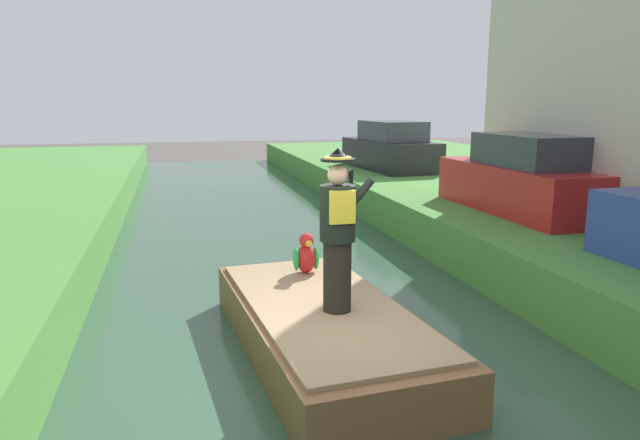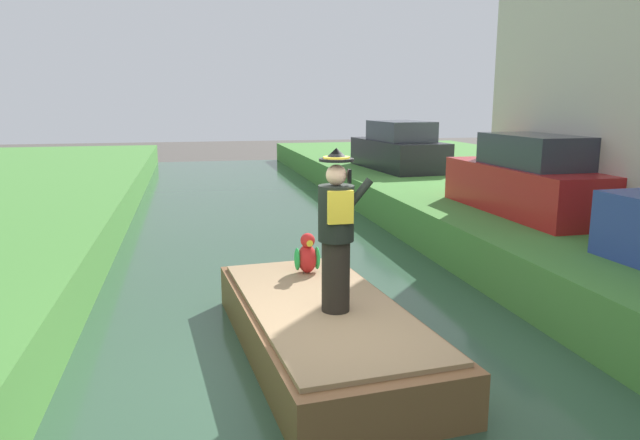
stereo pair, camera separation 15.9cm
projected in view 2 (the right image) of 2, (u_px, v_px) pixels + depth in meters
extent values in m
plane|color=#4C4742|center=(337.00, 387.00, 6.39)|extent=(80.00, 80.00, 0.00)
cube|color=#33513D|center=(337.00, 383.00, 6.38)|extent=(5.87, 48.00, 0.10)
cube|color=brown|center=(323.00, 330.00, 6.99)|extent=(2.16, 4.34, 0.56)
cube|color=#997A56|center=(323.00, 306.00, 6.93)|extent=(1.99, 4.00, 0.05)
cylinder|color=black|center=(336.00, 276.00, 6.62)|extent=(0.32, 0.32, 0.82)
cylinder|color=black|center=(336.00, 213.00, 6.48)|extent=(0.40, 0.40, 0.62)
cube|color=gold|center=(341.00, 207.00, 6.28)|extent=(0.28, 0.06, 0.36)
sphere|color=#DBA884|center=(336.00, 175.00, 6.40)|extent=(0.23, 0.23, 0.23)
cylinder|color=black|center=(336.00, 160.00, 6.36)|extent=(0.38, 0.38, 0.03)
cone|color=black|center=(336.00, 153.00, 6.35)|extent=(0.26, 0.26, 0.12)
cylinder|color=gold|center=(336.00, 158.00, 6.36)|extent=(0.29, 0.29, 0.02)
cylinder|color=black|center=(356.00, 197.00, 6.45)|extent=(0.38, 0.09, 0.43)
cube|color=black|center=(349.00, 176.00, 6.37)|extent=(0.03, 0.08, 0.15)
ellipsoid|color=red|center=(307.00, 259.00, 8.14)|extent=(0.26, 0.32, 0.40)
sphere|color=red|center=(308.00, 240.00, 8.05)|extent=(0.20, 0.20, 0.20)
cone|color=yellow|center=(309.00, 243.00, 7.96)|extent=(0.09, 0.09, 0.09)
ellipsoid|color=green|center=(297.00, 259.00, 8.11)|extent=(0.08, 0.20, 0.32)
ellipsoid|color=green|center=(317.00, 258.00, 8.17)|extent=(0.08, 0.20, 0.32)
cube|color=red|center=(532.00, 189.00, 11.35)|extent=(1.78, 4.03, 0.90)
cube|color=#2D333D|center=(541.00, 151.00, 11.01)|extent=(1.49, 2.23, 0.60)
cube|color=black|center=(398.00, 155.00, 18.51)|extent=(2.01, 4.12, 0.90)
cube|color=#2D333D|center=(401.00, 131.00, 18.17)|extent=(1.62, 2.31, 0.60)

